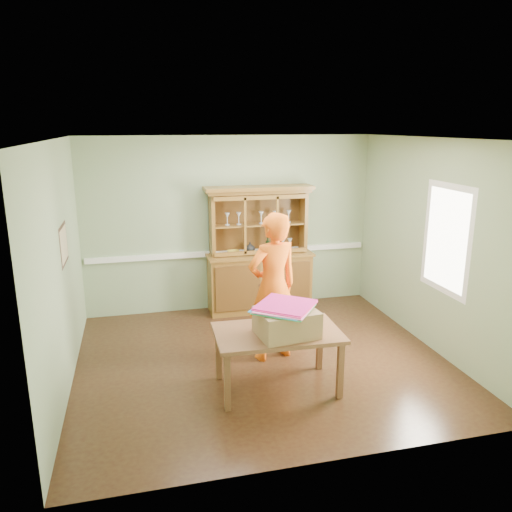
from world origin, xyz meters
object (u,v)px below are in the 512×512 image
object	(u,v)px
dining_table	(277,338)
person	(273,287)
china_hutch	(259,267)
cardboard_box	(287,322)

from	to	relation	value
dining_table	person	size ratio (longest dim) A/B	0.75
china_hutch	person	distance (m)	1.74
cardboard_box	person	world-z (taller)	person
dining_table	cardboard_box	xyz separation A→B (m)	(0.07, -0.11, 0.22)
china_hutch	dining_table	world-z (taller)	china_hutch
person	china_hutch	bearing A→B (deg)	-114.09
dining_table	person	world-z (taller)	person
china_hutch	cardboard_box	world-z (taller)	china_hutch
china_hutch	cardboard_box	size ratio (longest dim) A/B	3.21
cardboard_box	person	size ratio (longest dim) A/B	0.33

